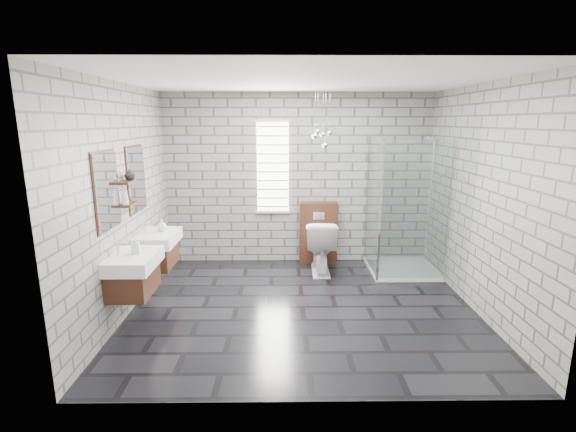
{
  "coord_description": "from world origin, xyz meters",
  "views": [
    {
      "loc": [
        -0.24,
        -4.81,
        2.26
      ],
      "look_at": [
        -0.18,
        0.35,
        1.08
      ],
      "focal_mm": 26.0,
      "sensor_mm": 36.0,
      "label": 1
    }
  ],
  "objects_px": {
    "vanity_left": "(130,263)",
    "vanity_right": "(155,240)",
    "toilet": "(320,246)",
    "cistern_panel": "(318,233)",
    "shower_enclosure": "(399,241)"
  },
  "relations": [
    {
      "from": "shower_enclosure",
      "to": "toilet",
      "type": "height_order",
      "value": "shower_enclosure"
    },
    {
      "from": "cistern_panel",
      "to": "shower_enclosure",
      "type": "height_order",
      "value": "shower_enclosure"
    },
    {
      "from": "toilet",
      "to": "cistern_panel",
      "type": "bearing_deg",
      "value": -88.69
    },
    {
      "from": "vanity_left",
      "to": "cistern_panel",
      "type": "bearing_deg",
      "value": 44.26
    },
    {
      "from": "vanity_left",
      "to": "toilet",
      "type": "distance_m",
      "value": 2.85
    },
    {
      "from": "cistern_panel",
      "to": "toilet",
      "type": "relative_size",
      "value": 1.22
    },
    {
      "from": "vanity_right",
      "to": "cistern_panel",
      "type": "distance_m",
      "value": 2.59
    },
    {
      "from": "cistern_panel",
      "to": "toilet",
      "type": "bearing_deg",
      "value": -90.0
    },
    {
      "from": "vanity_left",
      "to": "vanity_right",
      "type": "distance_m",
      "value": 0.9
    },
    {
      "from": "vanity_left",
      "to": "cistern_panel",
      "type": "relative_size",
      "value": 1.57
    },
    {
      "from": "cistern_panel",
      "to": "shower_enclosure",
      "type": "distance_m",
      "value": 1.28
    },
    {
      "from": "vanity_left",
      "to": "vanity_right",
      "type": "height_order",
      "value": "same"
    },
    {
      "from": "vanity_left",
      "to": "vanity_right",
      "type": "xyz_separation_m",
      "value": [
        0.0,
        0.9,
        0.0
      ]
    },
    {
      "from": "vanity_left",
      "to": "cistern_panel",
      "type": "height_order",
      "value": "vanity_left"
    },
    {
      "from": "cistern_panel",
      "to": "toilet",
      "type": "height_order",
      "value": "cistern_panel"
    }
  ]
}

